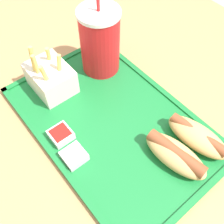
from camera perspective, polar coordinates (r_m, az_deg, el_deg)
ground_plane at (r=1.27m, az=-2.61°, el=-20.70°), size 8.00×8.00×0.00m
dining_table at (r=0.91m, az=-3.54°, el=-14.54°), size 1.34×1.13×0.76m
food_tray at (r=0.55m, az=-0.00°, el=-2.09°), size 0.45×0.29×0.01m
soda_cup at (r=0.60m, az=-2.65°, el=15.09°), size 0.09×0.09×0.19m
hot_dog_far at (r=0.53m, az=18.07°, el=-5.06°), size 0.13×0.07×0.04m
hot_dog_near at (r=0.50m, az=13.62°, el=-9.01°), size 0.13×0.07×0.04m
fries_carton at (r=0.59m, az=-13.22°, el=7.27°), size 0.10×0.08×0.12m
sauce_cup_mayo at (r=0.50m, az=-8.26°, el=-9.40°), size 0.04×0.04×0.02m
sauce_cup_ketchup at (r=0.53m, az=-11.08°, el=-4.84°), size 0.04×0.04×0.02m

